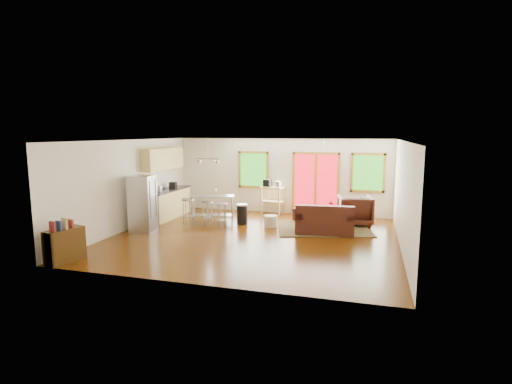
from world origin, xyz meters
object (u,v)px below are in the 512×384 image
(ottoman, at_px, (305,214))
(refrigerator, at_px, (143,203))
(kitchen_cart, at_px, (272,191))
(loveseat, at_px, (325,222))
(armchair, at_px, (355,209))
(rug, at_px, (323,228))
(coffee_table, at_px, (323,214))
(island, at_px, (213,204))

(ottoman, bearing_deg, refrigerator, -148.60)
(refrigerator, distance_m, kitchen_cart, 4.51)
(loveseat, height_order, armchair, armchair)
(ottoman, bearing_deg, rug, -54.66)
(rug, height_order, loveseat, loveseat)
(armchair, height_order, refrigerator, refrigerator)
(coffee_table, height_order, refrigerator, refrigerator)
(coffee_table, bearing_deg, ottoman, 138.98)
(refrigerator, height_order, island, refrigerator)
(coffee_table, xyz_separation_m, ottoman, (-0.63, 0.55, -0.14))
(armchair, bearing_deg, coffee_table, 11.14)
(loveseat, height_order, refrigerator, refrigerator)
(island, bearing_deg, rug, 1.53)
(ottoman, bearing_deg, armchair, -6.52)
(island, bearing_deg, kitchen_cart, 51.31)
(ottoman, height_order, kitchen_cart, kitchen_cart)
(island, bearing_deg, refrigerator, -133.87)
(ottoman, height_order, refrigerator, refrigerator)
(loveseat, xyz_separation_m, armchair, (0.77, 1.32, 0.16))
(coffee_table, relative_size, kitchen_cart, 0.89)
(loveseat, relative_size, refrigerator, 1.04)
(coffee_table, height_order, kitchen_cart, kitchen_cart)
(coffee_table, distance_m, refrigerator, 5.34)
(coffee_table, relative_size, refrigerator, 0.67)
(armchair, xyz_separation_m, refrigerator, (-5.81, -2.43, 0.30))
(loveseat, relative_size, coffee_table, 1.56)
(armchair, height_order, ottoman, armchair)
(loveseat, relative_size, kitchen_cart, 1.40)
(kitchen_cart, bearing_deg, loveseat, -47.66)
(ottoman, bearing_deg, kitchen_cart, 148.97)
(rug, bearing_deg, ottoman, 125.34)
(armchair, xyz_separation_m, island, (-4.31, -0.87, 0.08))
(armchair, xyz_separation_m, ottoman, (-1.54, 0.18, -0.29))
(rug, xyz_separation_m, armchair, (0.86, 0.78, 0.49))
(kitchen_cart, bearing_deg, refrigerator, -131.18)
(rug, xyz_separation_m, loveseat, (0.10, -0.54, 0.32))
(refrigerator, bearing_deg, rug, 11.87)
(kitchen_cart, bearing_deg, rug, -41.26)
(loveseat, xyz_separation_m, coffee_table, (-0.14, 0.94, 0.01))
(coffee_table, xyz_separation_m, armchair, (0.91, 0.37, 0.15))
(coffee_table, xyz_separation_m, island, (-3.40, -0.50, 0.24))
(rug, height_order, ottoman, ottoman)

